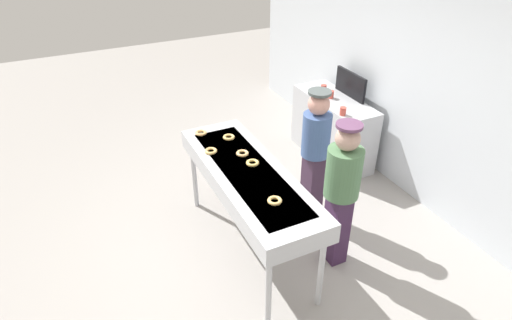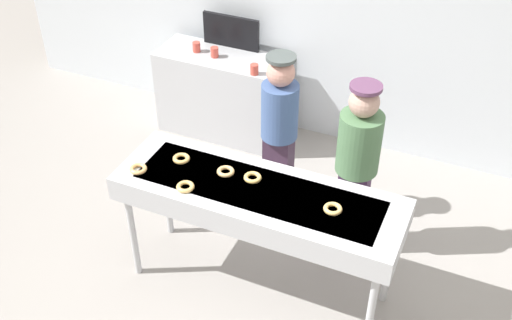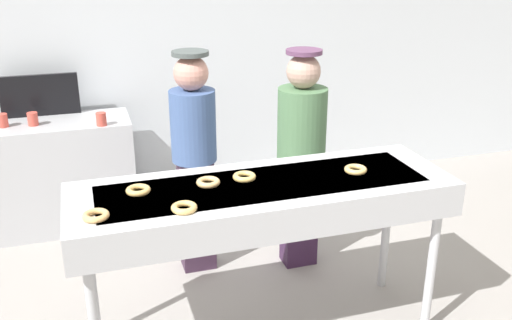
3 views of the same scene
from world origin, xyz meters
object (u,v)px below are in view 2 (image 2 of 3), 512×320
at_px(glazed_donut_2, 253,178).
at_px(glazed_donut_5, 138,169).
at_px(paper_cup_1, 254,69).
at_px(paper_cup_2, 196,47).
at_px(prep_counter, 223,95).
at_px(paper_cup_0, 215,52).
at_px(worker_assistant, 279,130).
at_px(worker_baker, 357,160).
at_px(menu_display, 231,32).
at_px(fryer_conveyor, 258,200).
at_px(glazed_donut_0, 226,171).
at_px(glazed_donut_4, 333,209).
at_px(glazed_donut_3, 181,159).
at_px(glazed_donut_1, 185,187).

xyz_separation_m(glazed_donut_2, glazed_donut_5, (-0.83, -0.25, 0.00)).
height_order(paper_cup_1, paper_cup_2, same).
bearing_deg(paper_cup_2, prep_counter, 3.84).
distance_m(glazed_donut_5, paper_cup_0, 2.08).
xyz_separation_m(worker_assistant, paper_cup_2, (-1.33, 0.98, 0.06)).
relative_size(worker_baker, prep_counter, 1.18).
xyz_separation_m(worker_baker, menu_display, (-1.78, 1.40, 0.17)).
bearing_deg(worker_baker, paper_cup_0, -25.54).
xyz_separation_m(glazed_donut_5, paper_cup_0, (-0.39, 2.04, -0.06)).
distance_m(fryer_conveyor, paper_cup_2, 2.45).
distance_m(glazed_donut_0, paper_cup_2, 2.21).
distance_m(glazed_donut_0, glazed_donut_4, 0.87).
relative_size(glazed_donut_0, paper_cup_0, 1.26).
distance_m(glazed_donut_5, worker_assistant, 1.31).
distance_m(glazed_donut_5, prep_counter, 2.19).
height_order(prep_counter, paper_cup_2, paper_cup_2).
height_order(glazed_donut_2, paper_cup_2, glazed_donut_2).
xyz_separation_m(glazed_donut_3, menu_display, (-0.57, 2.07, 0.06)).
xyz_separation_m(glazed_donut_0, glazed_donut_3, (-0.39, 0.01, 0.00)).
distance_m(fryer_conveyor, paper_cup_1, 1.88).
distance_m(glazed_donut_3, paper_cup_1, 1.64).
height_order(glazed_donut_2, menu_display, menu_display).
bearing_deg(paper_cup_1, glazed_donut_0, -73.30).
relative_size(prep_counter, menu_display, 2.21).
bearing_deg(prep_counter, paper_cup_2, -176.16).
xyz_separation_m(fryer_conveyor, glazed_donut_0, (-0.30, 0.07, 0.12)).
height_order(glazed_donut_1, glazed_donut_4, same).
distance_m(glazed_donut_0, menu_display, 2.29).
xyz_separation_m(fryer_conveyor, worker_baker, (0.53, 0.75, 0.01)).
xyz_separation_m(glazed_donut_3, glazed_donut_4, (1.25, -0.08, 0.00)).
relative_size(glazed_donut_0, prep_counter, 0.10).
bearing_deg(menu_display, glazed_donut_0, -65.41).
bearing_deg(paper_cup_0, worker_assistant, -40.87).
relative_size(glazed_donut_3, paper_cup_1, 1.26).
xyz_separation_m(glazed_donut_1, glazed_donut_2, (0.40, 0.30, 0.00)).
relative_size(glazed_donut_2, worker_assistant, 0.08).
height_order(fryer_conveyor, glazed_donut_2, glazed_donut_2).
relative_size(fryer_conveyor, menu_display, 3.46).
distance_m(prep_counter, paper_cup_1, 0.72).
relative_size(glazed_donut_4, menu_display, 0.21).
relative_size(glazed_donut_3, paper_cup_0, 1.26).
relative_size(prep_counter, paper_cup_1, 13.12).
relative_size(glazed_donut_0, glazed_donut_1, 1.00).
relative_size(glazed_donut_0, paper_cup_1, 1.26).
distance_m(glazed_donut_1, worker_assistant, 1.17).
xyz_separation_m(glazed_donut_1, paper_cup_2, (-1.05, 2.11, -0.06)).
distance_m(glazed_donut_5, paper_cup_1, 1.88).
bearing_deg(paper_cup_2, worker_baker, -29.08).
bearing_deg(worker_baker, glazed_donut_0, 45.11).
bearing_deg(glazed_donut_1, glazed_donut_3, 124.20).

